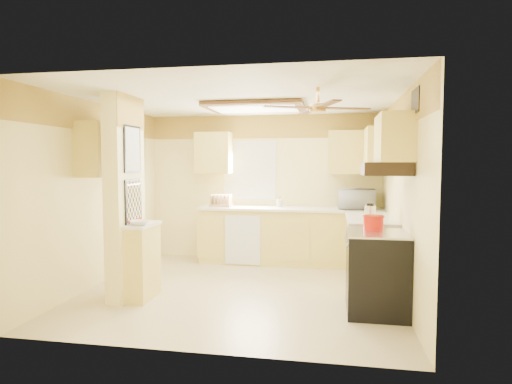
% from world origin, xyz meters
% --- Properties ---
extents(floor, '(4.00, 4.00, 0.00)m').
position_xyz_m(floor, '(0.00, 0.00, 0.00)').
color(floor, '#C5B488').
rests_on(floor, ground).
extents(ceiling, '(4.00, 4.00, 0.00)m').
position_xyz_m(ceiling, '(0.00, 0.00, 2.50)').
color(ceiling, white).
rests_on(ceiling, wall_back).
extents(wall_back, '(4.00, 0.00, 4.00)m').
position_xyz_m(wall_back, '(0.00, 1.90, 1.25)').
color(wall_back, '#FFEC9B').
rests_on(wall_back, floor).
extents(wall_front, '(4.00, 0.00, 4.00)m').
position_xyz_m(wall_front, '(0.00, -1.90, 1.25)').
color(wall_front, '#FFEC9B').
rests_on(wall_front, floor).
extents(wall_left, '(0.00, 3.80, 3.80)m').
position_xyz_m(wall_left, '(-2.00, 0.00, 1.25)').
color(wall_left, '#FFEC9B').
rests_on(wall_left, floor).
extents(wall_right, '(0.00, 3.80, 3.80)m').
position_xyz_m(wall_right, '(2.00, 0.00, 1.25)').
color(wall_right, '#FFEC9B').
rests_on(wall_right, floor).
extents(wallpaper_border, '(4.00, 0.02, 0.40)m').
position_xyz_m(wallpaper_border, '(0.00, 1.88, 2.30)').
color(wallpaper_border, yellow).
rests_on(wallpaper_border, wall_back).
extents(partition_column, '(0.20, 0.70, 2.50)m').
position_xyz_m(partition_column, '(-1.35, -0.55, 1.25)').
color(partition_column, '#FFEC9B').
rests_on(partition_column, floor).
extents(partition_ledge, '(0.25, 0.55, 0.90)m').
position_xyz_m(partition_ledge, '(-1.13, -0.55, 0.45)').
color(partition_ledge, '#FFE775').
rests_on(partition_ledge, floor).
extents(ledge_top, '(0.28, 0.58, 0.04)m').
position_xyz_m(ledge_top, '(-1.13, -0.55, 0.92)').
color(ledge_top, white).
rests_on(ledge_top, partition_ledge).
extents(lower_cabinets_back, '(3.00, 0.60, 0.90)m').
position_xyz_m(lower_cabinets_back, '(0.50, 1.60, 0.45)').
color(lower_cabinets_back, '#FFE775').
rests_on(lower_cabinets_back, floor).
extents(lower_cabinets_right, '(0.60, 1.40, 0.90)m').
position_xyz_m(lower_cabinets_right, '(1.70, 0.60, 0.45)').
color(lower_cabinets_right, '#FFE775').
rests_on(lower_cabinets_right, floor).
extents(countertop_back, '(3.04, 0.64, 0.04)m').
position_xyz_m(countertop_back, '(0.50, 1.59, 0.92)').
color(countertop_back, white).
rests_on(countertop_back, lower_cabinets_back).
extents(countertop_right, '(0.64, 1.44, 0.04)m').
position_xyz_m(countertop_right, '(1.69, 0.60, 0.92)').
color(countertop_right, white).
rests_on(countertop_right, lower_cabinets_right).
extents(dishwasher_panel, '(0.58, 0.02, 0.80)m').
position_xyz_m(dishwasher_panel, '(-0.25, 1.29, 0.43)').
color(dishwasher_panel, white).
rests_on(dishwasher_panel, lower_cabinets_back).
extents(window, '(0.92, 0.02, 1.02)m').
position_xyz_m(window, '(-0.25, 1.89, 1.55)').
color(window, white).
rests_on(window, wall_back).
extents(upper_cab_back_left, '(0.60, 0.35, 0.70)m').
position_xyz_m(upper_cab_back_left, '(-0.85, 1.72, 1.85)').
color(upper_cab_back_left, '#FFE775').
rests_on(upper_cab_back_left, wall_back).
extents(upper_cab_back_right, '(0.90, 0.35, 0.70)m').
position_xyz_m(upper_cab_back_right, '(1.55, 1.72, 1.85)').
color(upper_cab_back_right, '#FFE775').
rests_on(upper_cab_back_right, wall_back).
extents(upper_cab_right, '(0.35, 1.00, 0.70)m').
position_xyz_m(upper_cab_right, '(1.82, 1.25, 1.85)').
color(upper_cab_right, '#FFE775').
rests_on(upper_cab_right, wall_right).
extents(upper_cab_left_wall, '(0.35, 0.75, 0.70)m').
position_xyz_m(upper_cab_left_wall, '(-1.82, -0.25, 1.85)').
color(upper_cab_left_wall, '#FFE775').
rests_on(upper_cab_left_wall, wall_left).
extents(upper_cab_over_stove, '(0.35, 0.76, 0.52)m').
position_xyz_m(upper_cab_over_stove, '(1.82, -0.55, 1.95)').
color(upper_cab_over_stove, '#FFE775').
rests_on(upper_cab_over_stove, wall_right).
extents(stove, '(0.68, 0.77, 0.92)m').
position_xyz_m(stove, '(1.67, -0.55, 0.46)').
color(stove, black).
rests_on(stove, floor).
extents(range_hood, '(0.50, 0.76, 0.14)m').
position_xyz_m(range_hood, '(1.74, -0.55, 1.62)').
color(range_hood, black).
rests_on(range_hood, upper_cab_over_stove).
extents(poster_menu, '(0.02, 0.42, 0.57)m').
position_xyz_m(poster_menu, '(-1.24, -0.55, 1.85)').
color(poster_menu, black).
rests_on(poster_menu, partition_column).
extents(poster_nashville, '(0.02, 0.42, 0.57)m').
position_xyz_m(poster_nashville, '(-1.24, -0.55, 1.20)').
color(poster_nashville, black).
rests_on(poster_nashville, partition_column).
extents(ceiling_light_panel, '(1.35, 0.95, 0.06)m').
position_xyz_m(ceiling_light_panel, '(0.10, 0.50, 2.46)').
color(ceiling_light_panel, brown).
rests_on(ceiling_light_panel, ceiling).
extents(ceiling_fan, '(1.15, 1.15, 0.26)m').
position_xyz_m(ceiling_fan, '(1.00, -0.70, 2.29)').
color(ceiling_fan, gold).
rests_on(ceiling_fan, ceiling).
extents(vent_grate, '(0.02, 0.40, 0.25)m').
position_xyz_m(vent_grate, '(1.98, -0.90, 2.30)').
color(vent_grate, black).
rests_on(vent_grate, wall_right).
extents(microwave, '(0.58, 0.39, 0.32)m').
position_xyz_m(microwave, '(1.56, 1.60, 1.10)').
color(microwave, white).
rests_on(microwave, countertop_back).
extents(bowl, '(0.28, 0.28, 0.06)m').
position_xyz_m(bowl, '(-1.10, -0.68, 0.97)').
color(bowl, white).
rests_on(bowl, ledge_top).
extents(dutch_oven, '(0.24, 0.24, 0.16)m').
position_xyz_m(dutch_oven, '(1.64, -0.39, 1.00)').
color(dutch_oven, red).
rests_on(dutch_oven, stove).
extents(kettle, '(0.14, 0.14, 0.22)m').
position_xyz_m(kettle, '(1.66, 0.26, 1.04)').
color(kettle, silver).
rests_on(kettle, countertop_right).
extents(dish_rack, '(0.35, 0.26, 0.20)m').
position_xyz_m(dish_rack, '(-0.69, 1.57, 1.01)').
color(dish_rack, tan).
rests_on(dish_rack, countertop_back).
extents(utensil_crock, '(0.09, 0.09, 0.19)m').
position_xyz_m(utensil_crock, '(0.30, 1.69, 1.00)').
color(utensil_crock, white).
rests_on(utensil_crock, countertop_back).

